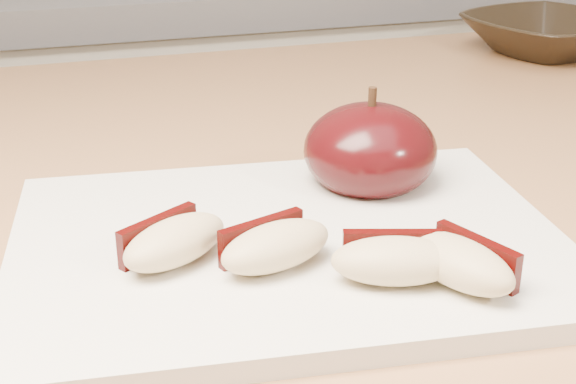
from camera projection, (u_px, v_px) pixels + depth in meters
name	position (u px, v px, depth m)	size (l,w,h in m)	color
back_cabinet	(176.00, 252.00, 1.34)	(2.40, 0.62, 0.94)	silver
cutting_board	(288.00, 245.00, 0.42)	(0.29, 0.21, 0.01)	silver
apple_half	(370.00, 150.00, 0.48)	(0.10, 0.10, 0.07)	black
apple_wedge_a	(173.00, 241.00, 0.39)	(0.07, 0.06, 0.02)	tan
apple_wedge_b	(274.00, 245.00, 0.39)	(0.07, 0.05, 0.02)	tan
apple_wedge_c	(395.00, 260.00, 0.37)	(0.07, 0.05, 0.02)	tan
apple_wedge_d	(461.00, 262.00, 0.37)	(0.05, 0.07, 0.02)	tan
bowl	(547.00, 35.00, 0.82)	(0.16, 0.16, 0.04)	black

